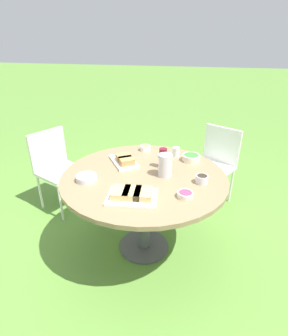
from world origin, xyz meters
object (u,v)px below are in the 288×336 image
(chair_near_right, at_px, (56,164))
(water_pitcher, at_px, (165,165))
(dining_table, at_px, (144,185))
(wine_glass, at_px, (163,155))
(chair_near_left, at_px, (215,160))

(chair_near_right, xyz_separation_m, water_pitcher, (-1.30, 0.43, 0.34))
(dining_table, bearing_deg, chair_near_right, -22.06)
(chair_near_right, xyz_separation_m, wine_glass, (-1.25, 0.28, 0.36))
(dining_table, bearing_deg, water_pitcher, -171.86)
(water_pitcher, bearing_deg, chair_near_right, -18.47)
(chair_near_left, distance_m, chair_near_right, 1.80)
(chair_near_left, relative_size, wine_glass, 5.08)
(dining_table, bearing_deg, wine_glass, -125.11)
(chair_near_right, height_order, wine_glass, wine_glass)
(chair_near_right, bearing_deg, dining_table, 157.94)
(chair_near_left, xyz_separation_m, wine_glass, (0.46, 0.85, 0.36))
(wine_glass, bearing_deg, dining_table, 54.89)
(dining_table, xyz_separation_m, chair_near_right, (1.13, -0.46, -0.15))
(dining_table, bearing_deg, chair_near_left, -119.58)
(dining_table, distance_m, chair_near_right, 1.23)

